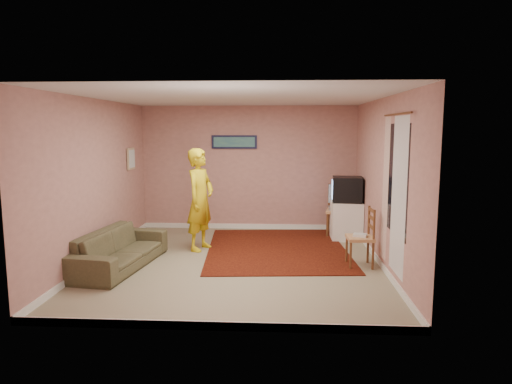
# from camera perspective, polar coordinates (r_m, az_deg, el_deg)

# --- Properties ---
(ground) EXTENTS (5.00, 5.00, 0.00)m
(ground) POSITION_cam_1_polar(r_m,az_deg,el_deg) (7.42, -2.29, -8.77)
(ground) COLOR gray
(ground) RESTS_ON ground
(wall_back) EXTENTS (4.50, 0.02, 2.60)m
(wall_back) POSITION_cam_1_polar(r_m,az_deg,el_deg) (9.63, -0.92, 3.00)
(wall_back) COLOR tan
(wall_back) RESTS_ON ground
(wall_front) EXTENTS (4.50, 0.02, 2.60)m
(wall_front) POSITION_cam_1_polar(r_m,az_deg,el_deg) (4.69, -5.27, -2.32)
(wall_front) COLOR tan
(wall_front) RESTS_ON ground
(wall_left) EXTENTS (0.02, 5.00, 2.60)m
(wall_left) POSITION_cam_1_polar(r_m,az_deg,el_deg) (7.70, -19.26, 1.30)
(wall_left) COLOR tan
(wall_left) RESTS_ON ground
(wall_right) EXTENTS (0.02, 5.00, 2.60)m
(wall_right) POSITION_cam_1_polar(r_m,az_deg,el_deg) (7.29, 15.56, 1.10)
(wall_right) COLOR tan
(wall_right) RESTS_ON ground
(ceiling) EXTENTS (4.50, 5.00, 0.02)m
(ceiling) POSITION_cam_1_polar(r_m,az_deg,el_deg) (7.12, -2.41, 11.71)
(ceiling) COLOR silver
(ceiling) RESTS_ON wall_back
(baseboard_back) EXTENTS (4.50, 0.02, 0.10)m
(baseboard_back) POSITION_cam_1_polar(r_m,az_deg,el_deg) (9.81, -0.91, -4.30)
(baseboard_back) COLOR white
(baseboard_back) RESTS_ON ground
(baseboard_front) EXTENTS (4.50, 0.02, 0.10)m
(baseboard_front) POSITION_cam_1_polar(r_m,az_deg,el_deg) (5.08, -5.07, -16.32)
(baseboard_front) COLOR white
(baseboard_front) RESTS_ON ground
(baseboard_left) EXTENTS (0.02, 5.00, 0.10)m
(baseboard_left) POSITION_cam_1_polar(r_m,az_deg,el_deg) (7.93, -18.78, -7.71)
(baseboard_left) COLOR white
(baseboard_left) RESTS_ON ground
(baseboard_right) EXTENTS (0.02, 5.00, 0.10)m
(baseboard_right) POSITION_cam_1_polar(r_m,az_deg,el_deg) (7.53, 15.12, -8.39)
(baseboard_right) COLOR white
(baseboard_right) RESTS_ON ground
(window) EXTENTS (0.01, 1.10, 1.50)m
(window) POSITION_cam_1_polar(r_m,az_deg,el_deg) (6.40, 17.26, 1.46)
(window) COLOR black
(window) RESTS_ON wall_right
(curtain_sheer) EXTENTS (0.01, 0.75, 2.10)m
(curtain_sheer) POSITION_cam_1_polar(r_m,az_deg,el_deg) (6.28, 17.39, -0.51)
(curtain_sheer) COLOR silver
(curtain_sheer) RESTS_ON wall_right
(curtain_floral) EXTENTS (0.01, 0.35, 2.10)m
(curtain_floral) POSITION_cam_1_polar(r_m,az_deg,el_deg) (6.95, 15.87, 0.34)
(curtain_floral) COLOR white
(curtain_floral) RESTS_ON wall_right
(curtain_rod) EXTENTS (0.02, 1.40, 0.02)m
(curtain_rod) POSITION_cam_1_polar(r_m,az_deg,el_deg) (6.35, 17.20, 9.28)
(curtain_rod) COLOR brown
(curtain_rod) RESTS_ON wall_right
(picture_back) EXTENTS (0.95, 0.04, 0.28)m
(picture_back) POSITION_cam_1_polar(r_m,az_deg,el_deg) (9.59, -2.74, 6.26)
(picture_back) COLOR #121432
(picture_back) RESTS_ON wall_back
(picture_left) EXTENTS (0.04, 0.38, 0.42)m
(picture_left) POSITION_cam_1_polar(r_m,az_deg,el_deg) (9.16, -15.34, 4.03)
(picture_left) COLOR tan
(picture_left) RESTS_ON wall_left
(area_rug) EXTENTS (2.63, 3.19, 0.02)m
(area_rug) POSITION_cam_1_polar(r_m,az_deg,el_deg) (8.18, 2.61, -7.11)
(area_rug) COLOR black
(area_rug) RESTS_ON ground
(tv_cabinet) EXTENTS (0.58, 0.52, 0.73)m
(tv_cabinet) POSITION_cam_1_polar(r_m,az_deg,el_deg) (8.99, 11.22, -3.51)
(tv_cabinet) COLOR white
(tv_cabinet) RESTS_ON ground
(crt_tv) EXTENTS (0.60, 0.55, 0.48)m
(crt_tv) POSITION_cam_1_polar(r_m,az_deg,el_deg) (8.90, 11.29, 0.32)
(crt_tv) COLOR black
(crt_tv) RESTS_ON tv_cabinet
(chair_a) EXTENTS (0.53, 0.51, 0.56)m
(chair_a) POSITION_cam_1_polar(r_m,az_deg,el_deg) (9.21, 10.26, -1.59)
(chair_a) COLOR tan
(chair_a) RESTS_ON ground
(dvd_player) EXTENTS (0.40, 0.29, 0.07)m
(dvd_player) POSITION_cam_1_polar(r_m,az_deg,el_deg) (9.23, 10.25, -2.01)
(dvd_player) COLOR #B8B9BD
(dvd_player) RESTS_ON chair_a
(blue_throw) EXTENTS (0.36, 0.04, 0.38)m
(blue_throw) POSITION_cam_1_polar(r_m,az_deg,el_deg) (9.37, 10.15, -0.19)
(blue_throw) COLOR #7CABCA
(blue_throw) RESTS_ON chair_a
(chair_b) EXTENTS (0.41, 0.43, 0.50)m
(chair_b) POSITION_cam_1_polar(r_m,az_deg,el_deg) (7.26, 12.89, -4.73)
(chair_b) COLOR tan
(chair_b) RESTS_ON ground
(game_console) EXTENTS (0.23, 0.20, 0.04)m
(game_console) POSITION_cam_1_polar(r_m,az_deg,el_deg) (7.27, 12.87, -5.28)
(game_console) COLOR silver
(game_console) RESTS_ON chair_b
(sofa) EXTENTS (1.04, 2.07, 0.58)m
(sofa) POSITION_cam_1_polar(r_m,az_deg,el_deg) (7.39, -16.70, -6.83)
(sofa) COLOR brown
(sofa) RESTS_ON ground
(person) EXTENTS (0.63, 0.76, 1.79)m
(person) POSITION_cam_1_polar(r_m,az_deg,el_deg) (8.05, -6.98, -0.94)
(person) COLOR gold
(person) RESTS_ON ground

